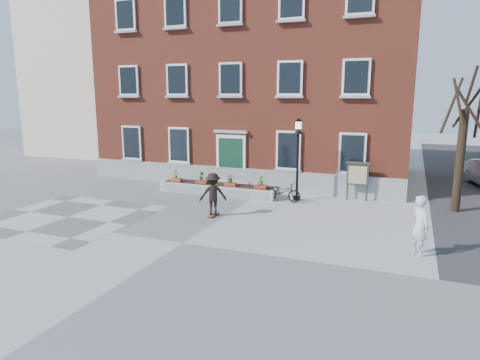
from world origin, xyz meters
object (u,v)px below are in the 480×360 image
at_px(lamp_post, 298,148).
at_px(notice_board, 358,175).
at_px(skateboarder, 213,194).
at_px(bystander, 420,225).
at_px(bicycle, 282,192).

relative_size(lamp_post, notice_board, 2.10).
xyz_separation_m(notice_board, skateboarder, (-5.23, -5.01, -0.31)).
bearing_deg(skateboarder, notice_board, 43.73).
bearing_deg(bystander, bicycle, 15.88).
relative_size(notice_board, skateboarder, 1.02).
bearing_deg(bicycle, notice_board, -60.67).
xyz_separation_m(bystander, skateboarder, (-7.93, 1.57, -0.02)).
height_order(bystander, lamp_post, lamp_post).
bearing_deg(bicycle, skateboarder, 155.53).
xyz_separation_m(bicycle, bystander, (5.96, -5.09, 0.49)).
distance_m(bicycle, notice_board, 3.67).
bearing_deg(bystander, skateboarder, 45.20).
height_order(bystander, skateboarder, bystander).
relative_size(bicycle, lamp_post, 0.46).
bearing_deg(skateboarder, lamp_post, 57.20).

